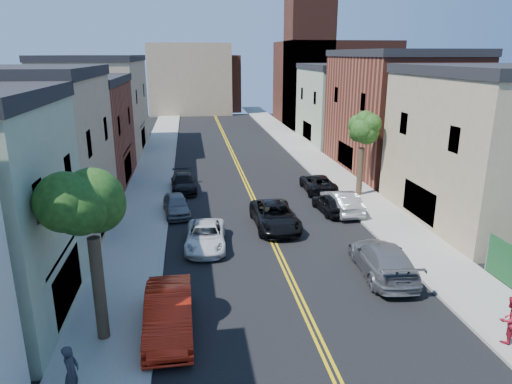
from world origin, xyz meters
name	(u,v)px	position (x,y,z in m)	size (l,w,h in m)	color
sidewalk_left	(153,170)	(-7.90, 40.00, 0.07)	(3.20, 100.00, 0.15)	gray
sidewalk_right	(321,165)	(7.90, 40.00, 0.07)	(3.20, 100.00, 0.15)	gray
curb_left	(172,170)	(-6.15, 40.00, 0.07)	(0.30, 100.00, 0.15)	gray
curb_right	(303,165)	(6.15, 40.00, 0.07)	(0.30, 100.00, 0.15)	gray
bldg_left_tan_near	(16,162)	(-14.00, 25.00, 4.50)	(9.00, 10.00, 9.00)	#998466
bldg_left_brick	(67,137)	(-14.00, 36.00, 4.00)	(9.00, 12.00, 8.00)	brown
bldg_left_tan_far	(98,107)	(-14.00, 50.00, 4.75)	(9.00, 16.00, 9.50)	#998466
bldg_right_tan	(492,151)	(14.00, 24.00, 4.50)	(9.00, 12.00, 9.00)	#998466
bldg_right_brick	(395,114)	(14.00, 38.00, 5.00)	(9.00, 14.00, 10.00)	brown
bldg_right_palegrn	(344,106)	(14.00, 52.00, 4.25)	(9.00, 12.00, 8.50)	gray
church	(328,75)	(16.33, 67.07, 7.24)	(16.20, 14.20, 22.60)	#4C2319
backdrop_left	(190,79)	(-4.00, 82.00, 6.00)	(14.00, 8.00, 12.00)	#998466
backdrop_center	(212,83)	(0.00, 86.00, 5.00)	(10.00, 8.00, 10.00)	brown
tree_left_mid	(87,168)	(-7.88, 14.01, 6.58)	(5.20, 5.20, 9.29)	#34211A
tree_right_far	(364,119)	(7.92, 30.01, 5.76)	(4.40, 4.40, 8.03)	#34211A
red_sedan	(169,313)	(-5.50, 14.17, 0.82)	(1.74, 4.99, 1.64)	#B51E0C
white_pickup	(206,236)	(-3.80, 22.10, 0.65)	(2.14, 4.64, 1.29)	silver
grey_car_left	(176,205)	(-5.50, 27.75, 0.68)	(1.61, 3.99, 1.36)	#595D61
black_car_left	(184,183)	(-5.07, 33.26, 0.67)	(1.87, 4.59, 1.33)	black
grey_car_right	(383,259)	(4.47, 17.58, 0.80)	(2.23, 5.50, 1.59)	#575A5F
black_car_right	(331,203)	(4.72, 26.68, 0.67)	(1.59, 3.94, 1.34)	black
silver_car_right	(341,202)	(5.41, 26.62, 0.75)	(1.58, 4.54, 1.50)	#9EA1A6
dark_car_right_far	(318,183)	(5.22, 31.75, 0.66)	(2.18, 4.74, 1.32)	black
black_suv_lane	(275,216)	(0.50, 24.51, 0.75)	(2.49, 5.40, 1.50)	black
pedestrian_left	(71,372)	(-8.26, 10.87, 1.04)	(0.65, 0.43, 1.79)	#282831
pedestrian_right	(510,320)	(6.70, 11.56, 1.06)	(0.88, 0.69, 1.82)	maroon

